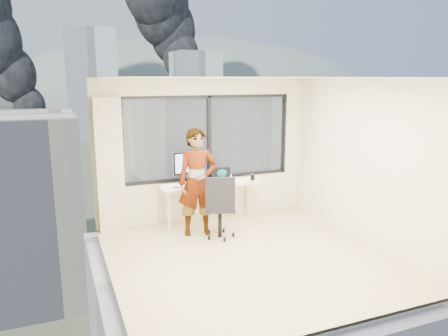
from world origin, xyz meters
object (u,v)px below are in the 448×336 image
person (198,182)px  game_console (224,177)px  monitor (189,167)px  chair (220,205)px  desk (211,203)px  laptop (222,176)px  handbag (223,174)px

person → game_console: person is taller
monitor → game_console: size_ratio=2.04×
monitor → chair: bearing=-78.2°
desk → monitor: size_ratio=3.04×
desk → person: 0.80m
person → laptop: size_ratio=5.02×
person → monitor: size_ratio=3.05×
laptop → handbag: 0.17m
desk → laptop: size_ratio=5.01×
chair → game_console: chair is taller
monitor → game_console: 0.78m
monitor → handbag: (0.68, 0.07, -0.19)m
game_console → handbag: size_ratio=1.03×
person → game_console: bearing=51.1°
desk → chair: size_ratio=1.65×
desk → monitor: 0.77m
desk → handbag: bearing=28.1°
desk → game_console: 0.59m
desk → handbag: (0.31, 0.17, 0.48)m
game_console → desk: bearing=-129.6°
game_console → laptop: bearing=-99.8°
desk → laptop: bearing=3.0°
chair → game_console: size_ratio=3.77×
laptop → person: bearing=-132.0°
desk → monitor: monitor is taller
desk → chair: bearing=-98.2°
desk → person: (-0.40, -0.46, 0.53)m
person → laptop: bearing=45.0°
person → handbag: (0.70, 0.62, -0.04)m
handbag → monitor: bearing=-161.2°
chair → monitor: bearing=127.3°
desk → handbag: 0.60m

